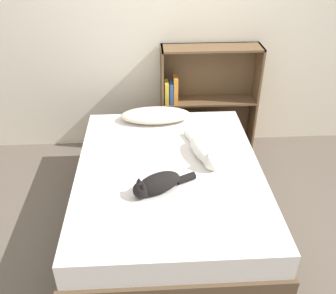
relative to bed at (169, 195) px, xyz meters
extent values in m
plane|color=brown|center=(0.00, 0.00, -0.27)|extent=(8.00, 8.00, 0.00)
cube|color=silver|center=(0.00, 1.30, 0.98)|extent=(8.00, 0.06, 2.50)
cube|color=brown|center=(0.00, 0.00, -0.10)|extent=(1.45, 1.86, 0.34)
cube|color=silver|center=(0.00, 0.00, 0.17)|extent=(1.40, 1.80, 0.20)
ellipsoid|color=beige|center=(-0.08, 0.76, 0.33)|extent=(0.65, 0.29, 0.11)
ellipsoid|color=white|center=(0.28, 0.13, 0.34)|extent=(0.26, 0.43, 0.12)
sphere|color=white|center=(0.33, -0.03, 0.34)|extent=(0.14, 0.14, 0.14)
cone|color=white|center=(0.36, -0.02, 0.42)|extent=(0.04, 0.04, 0.03)
cone|color=white|center=(0.29, -0.04, 0.42)|extent=(0.04, 0.04, 0.03)
cylinder|color=white|center=(0.21, 0.40, 0.30)|extent=(0.10, 0.19, 0.06)
ellipsoid|color=black|center=(-0.09, -0.27, 0.34)|extent=(0.36, 0.28, 0.14)
sphere|color=black|center=(-0.21, -0.33, 0.34)|extent=(0.12, 0.12, 0.12)
cone|color=black|center=(-0.19, -0.36, 0.40)|extent=(0.04, 0.04, 0.03)
cone|color=black|center=(-0.22, -0.30, 0.40)|extent=(0.04, 0.04, 0.03)
cylinder|color=black|center=(0.11, -0.17, 0.30)|extent=(0.16, 0.11, 0.06)
cube|color=brown|center=(0.00, 1.13, 0.29)|extent=(0.02, 0.26, 1.11)
cube|color=brown|center=(0.95, 1.13, 0.29)|extent=(0.02, 0.26, 1.11)
cube|color=brown|center=(0.47, 1.13, -0.26)|extent=(0.97, 0.26, 0.02)
cube|color=brown|center=(0.47, 1.13, 0.83)|extent=(0.97, 0.26, 0.02)
cube|color=brown|center=(0.47, 1.13, 0.29)|extent=(0.93, 0.26, 0.02)
cube|color=brown|center=(0.47, 1.25, 0.29)|extent=(0.97, 0.02, 1.11)
cube|color=gold|center=(0.04, 1.09, 0.41)|extent=(0.04, 0.16, 0.22)
cube|color=#2D519E|center=(0.09, 1.09, 0.41)|extent=(0.03, 0.16, 0.21)
cube|color=orange|center=(0.13, 1.09, 0.43)|extent=(0.04, 0.16, 0.27)
camera|label=1|loc=(-0.14, -2.31, 1.96)|focal=40.00mm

